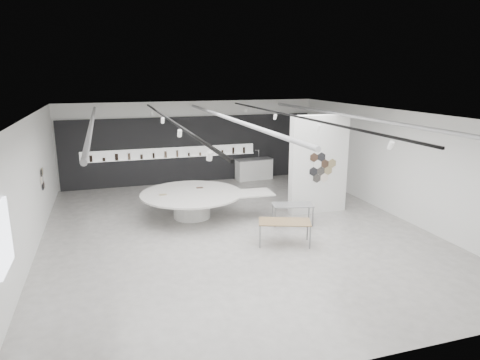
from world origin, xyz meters
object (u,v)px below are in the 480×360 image
object	(u,v)px
sample_table_wood	(285,223)
sample_table_stone	(293,206)
kitchen_counter	(254,169)
display_island	(194,201)
partition_column	(319,165)

from	to	relation	value
sample_table_wood	sample_table_stone	distance (m)	1.85
sample_table_wood	sample_table_stone	size ratio (longest dim) A/B	1.16
kitchen_counter	sample_table_wood	bearing A→B (deg)	-107.99
sample_table_wood	kitchen_counter	distance (m)	8.26
display_island	sample_table_wood	xyz separation A→B (m)	(2.10, -3.28, 0.07)
sample_table_wood	kitchen_counter	xyz separation A→B (m)	(1.85, 8.05, -0.16)
display_island	partition_column	bearing A→B (deg)	-7.16
sample_table_stone	partition_column	bearing A→B (deg)	33.89
partition_column	sample_table_wood	distance (m)	3.67
partition_column	kitchen_counter	distance (m)	5.69
display_island	sample_table_stone	distance (m)	3.51
sample_table_stone	kitchen_counter	size ratio (longest dim) A/B	0.80
partition_column	sample_table_stone	bearing A→B (deg)	-146.11
partition_column	sample_table_wood	bearing A→B (deg)	-133.55
partition_column	sample_table_wood	size ratio (longest dim) A/B	2.10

